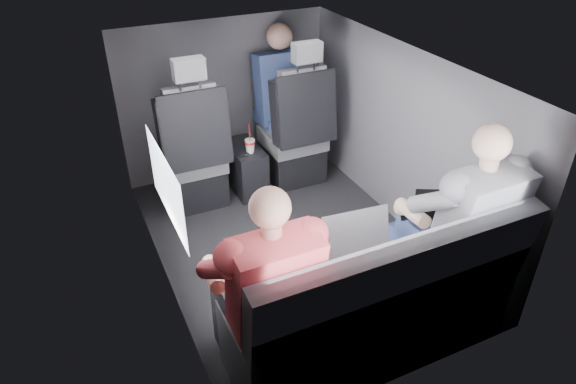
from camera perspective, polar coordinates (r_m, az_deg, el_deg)
name	(u,v)px	position (r m, az deg, el deg)	size (l,w,h in m)	color
floor	(290,245)	(3.78, 0.25, -5.92)	(2.60, 2.60, 0.00)	black
ceiling	(291,65)	(3.14, 0.30, 13.93)	(2.60, 2.60, 0.00)	#B2B2AD
panel_left	(155,195)	(3.18, -14.53, -0.38)	(0.02, 2.60, 1.35)	#56565B
panel_right	(402,139)	(3.84, 12.55, 5.78)	(0.02, 2.60, 1.35)	#56565B
panel_front	(225,98)	(4.50, -6.98, 10.30)	(1.80, 0.02, 1.35)	#56565B
panel_back	(410,286)	(2.51, 13.36, -10.10)	(1.80, 0.02, 1.35)	#56565B
side_window	(166,186)	(2.81, -13.40, 0.62)	(0.02, 0.75, 0.42)	white
seatbelt	(305,101)	(4.08, 1.96, 10.05)	(0.05, 0.01, 0.65)	black
front_seat_left	(193,160)	(4.11, -10.54, 3.50)	(0.52, 0.58, 1.26)	black
front_seat_right	(296,139)	(4.38, 0.85, 5.95)	(0.52, 0.58, 1.26)	black
center_console	(245,168)	(4.35, -4.75, 2.66)	(0.24, 0.48, 0.41)	black
rear_bench	(374,309)	(2.89, 9.58, -12.72)	(1.60, 0.57, 0.92)	#58595D
soda_cup	(250,145)	(4.14, -4.25, 5.18)	(0.08, 0.08, 0.25)	white
laptop_white	(251,265)	(2.63, -4.15, -8.12)	(0.39, 0.41, 0.24)	silver
laptop_silver	(345,236)	(2.83, 6.37, -4.83)	(0.40, 0.37, 0.26)	#B1B1B6
laptop_black	(430,209)	(3.15, 15.45, -1.84)	(0.36, 0.39, 0.22)	black
passenger_rear_left	(263,286)	(2.51, -2.75, -10.38)	(0.51, 0.63, 1.24)	#36363B
passenger_rear_right	(459,221)	(3.04, 18.42, -3.13)	(0.54, 0.66, 1.29)	navy
passenger_front_right	(280,89)	(4.44, -0.89, 11.38)	(0.42, 0.42, 0.88)	navy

